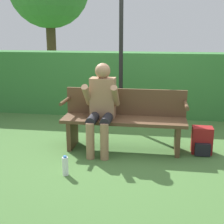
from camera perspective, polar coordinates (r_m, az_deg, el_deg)
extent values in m
plane|color=#426B33|center=(4.49, 2.10, -6.82)|extent=(40.00, 40.00, 0.00)
cube|color=#337033|center=(6.17, 4.23, 5.10)|extent=(12.00, 0.52, 1.24)
cube|color=#513823|center=(4.34, 2.16, -1.49)|extent=(1.73, 0.46, 0.05)
cube|color=#513823|center=(4.49, 2.49, 1.87)|extent=(1.73, 0.04, 0.38)
cube|color=#513823|center=(4.55, -7.23, -3.84)|extent=(0.06, 0.41, 0.41)
cube|color=#513823|center=(4.40, 11.83, -4.73)|extent=(0.06, 0.41, 0.41)
cylinder|color=#513823|center=(4.45, -8.60, 1.98)|extent=(0.05, 0.41, 0.05)
cylinder|color=#513823|center=(4.27, 13.43, 1.19)|extent=(0.05, 0.41, 0.05)
cube|color=#997051|center=(4.36, -1.67, 2.64)|extent=(0.34, 0.22, 0.56)
sphere|color=#997051|center=(4.29, -1.71, 7.52)|extent=(0.21, 0.21, 0.21)
cylinder|color=black|center=(4.23, -3.43, -1.19)|extent=(0.13, 0.43, 0.13)
cylinder|color=black|center=(4.20, -0.91, -1.30)|extent=(0.13, 0.43, 0.13)
cylinder|color=#997051|center=(4.10, -4.00, -5.30)|extent=(0.11, 0.11, 0.49)
cylinder|color=#997051|center=(4.07, -1.40, -5.45)|extent=(0.11, 0.11, 0.49)
cylinder|color=#997051|center=(4.25, -4.58, 3.10)|extent=(0.09, 0.34, 0.34)
cylinder|color=#997051|center=(4.18, 0.61, 2.95)|extent=(0.09, 0.34, 0.34)
cube|color=maroon|center=(4.47, 16.11, -4.95)|extent=(0.27, 0.19, 0.37)
cube|color=black|center=(4.39, 16.23, -6.64)|extent=(0.20, 0.07, 0.17)
cylinder|color=white|center=(3.73, -8.53, -9.78)|extent=(0.07, 0.07, 0.22)
cylinder|color=#2D66B2|center=(3.68, -8.61, -8.08)|extent=(0.04, 0.04, 0.02)
cylinder|color=black|center=(5.33, 1.65, 10.52)|extent=(0.07, 0.07, 2.51)
cylinder|color=#4C3823|center=(10.28, -10.98, 11.40)|extent=(0.30, 0.30, 2.18)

